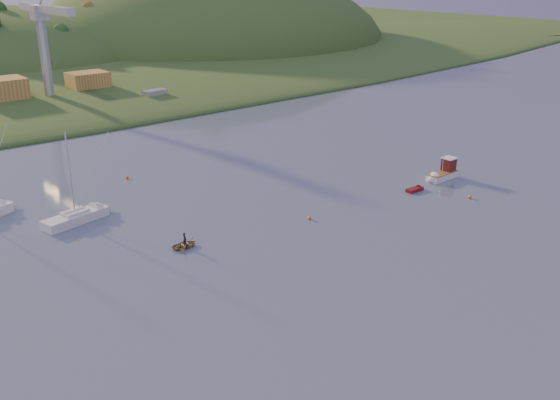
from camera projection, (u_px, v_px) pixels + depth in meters
ground at (527, 332)px, 55.46m from camera, size 500.00×500.00×0.00m
hill_right at (210, 46)px, 252.84m from camera, size 150.00×130.00×60.00m
wharf at (60, 99)px, 146.18m from camera, size 42.00×16.00×2.40m
shed_east at (88, 80)px, 151.25m from camera, size 9.00×7.00×4.00m
dock_crane at (44, 31)px, 136.15m from camera, size 3.20×28.00×20.30m
fishing_boat at (440, 174)px, 94.62m from camera, size 6.54×2.18×4.14m
sailboat_far at (75, 217)px, 78.91m from camera, size 8.86×4.29×11.82m
canoe at (185, 245)px, 72.00m from camera, size 3.08×2.21×0.64m
paddler at (185, 241)px, 71.83m from camera, size 0.38×0.58×1.59m
red_tender at (417, 189)px, 90.39m from camera, size 3.29×1.16×1.11m
work_vessel at (155, 99)px, 146.33m from camera, size 13.40×6.02×3.33m
buoy_0 at (470, 197)px, 87.16m from camera, size 0.50×0.50×0.50m
buoy_1 at (309, 218)px, 79.95m from camera, size 0.50×0.50×0.50m
buoy_3 at (127, 177)px, 95.26m from camera, size 0.50×0.50×0.50m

